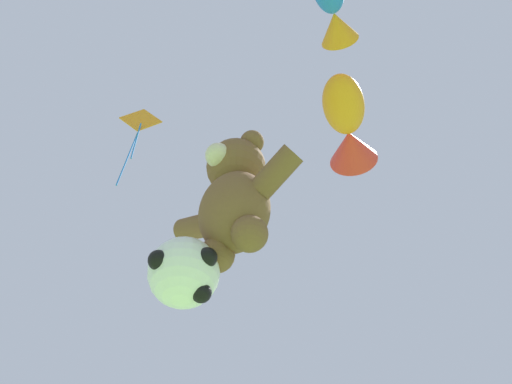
# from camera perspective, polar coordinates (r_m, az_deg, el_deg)

# --- Properties ---
(teddy_bear_kite) EXTENTS (2.46, 1.08, 2.50)m
(teddy_bear_kite) POSITION_cam_1_polar(r_m,az_deg,el_deg) (8.52, -2.16, -0.48)
(teddy_bear_kite) COLOR brown
(soccer_ball_kite) EXTENTS (1.08, 1.08, 1.00)m
(soccer_ball_kite) POSITION_cam_1_polar(r_m,az_deg,el_deg) (7.85, -7.17, -7.99)
(soccer_ball_kite) COLOR white
(fish_kite_tangerine) EXTENTS (1.59, 2.03, 0.90)m
(fish_kite_tangerine) POSITION_cam_1_polar(r_m,az_deg,el_deg) (10.40, 9.13, 6.52)
(fish_kite_tangerine) COLOR orange
(fish_kite_cobalt) EXTENTS (1.12, 1.53, 0.64)m
(fish_kite_cobalt) POSITION_cam_1_polar(r_m,az_deg,el_deg) (9.78, 7.67, 17.85)
(fish_kite_cobalt) COLOR blue
(diamond_kite) EXTENTS (0.63, 0.72, 2.63)m
(diamond_kite) POSITION_cam_1_polar(r_m,az_deg,el_deg) (12.55, -11.66, 6.40)
(diamond_kite) COLOR orange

